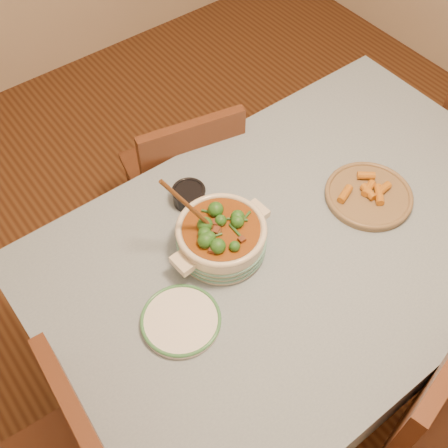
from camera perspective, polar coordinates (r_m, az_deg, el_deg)
name	(u,v)px	position (r m, az deg, el deg)	size (l,w,h in m)	color
floor	(283,342)	(2.44, 6.02, -11.81)	(4.50, 4.50, 0.00)	#442413
dining_table	(300,254)	(1.87, 7.73, -3.02)	(1.68, 1.08, 0.76)	brown
stew_casserole	(221,236)	(1.69, -0.29, -1.22)	(0.35, 0.28, 0.33)	beige
white_plate	(181,320)	(1.61, -4.40, -9.72)	(0.29, 0.29, 0.02)	white
condiment_bowl	(189,195)	(1.84, -3.59, 3.00)	(0.11, 0.11, 0.06)	black
fried_plate	(369,194)	(1.92, 14.51, 2.93)	(0.35, 0.35, 0.05)	olive
chair_far	(186,176)	(2.30, -3.93, 4.87)	(0.48, 0.48, 0.87)	#5A311B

